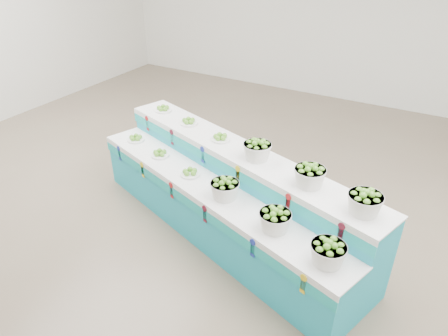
{
  "coord_description": "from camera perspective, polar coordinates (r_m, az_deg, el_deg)",
  "views": [
    {
      "loc": [
        2.37,
        -3.65,
        3.22
      ],
      "look_at": [
        0.38,
        -0.18,
        0.87
      ],
      "focal_mm": 32.83,
      "sensor_mm": 36.0,
      "label": 1
    }
  ],
  "objects": [
    {
      "name": "plate_lower_left",
      "position": [
        5.7,
        -12.21,
        4.15
      ],
      "size": [
        0.29,
        0.29,
        0.09
      ],
      "primitive_type": "cylinder",
      "rotation": [
        0.0,
        0.0,
        -0.32
      ],
      "color": "white",
      "rests_on": "display_stand"
    },
    {
      "name": "basket_lower_left",
      "position": [
        4.35,
        0.11,
        -2.88
      ],
      "size": [
        0.4,
        0.4,
        0.22
      ],
      "primitive_type": null,
      "rotation": [
        0.0,
        0.0,
        -0.32
      ],
      "color": "silver",
      "rests_on": "display_stand"
    },
    {
      "name": "basket_upper_mid",
      "position": [
        4.09,
        11.85,
        -1.0
      ],
      "size": [
        0.4,
        0.4,
        0.22
      ],
      "primitive_type": null,
      "rotation": [
        0.0,
        0.0,
        -0.32
      ],
      "color": "silver",
      "rests_on": "display_stand"
    },
    {
      "name": "plate_upper_right",
      "position": [
        4.91,
        -0.49,
        4.35
      ],
      "size": [
        0.29,
        0.29,
        0.09
      ],
      "primitive_type": "cylinder",
      "rotation": [
        0.0,
        0.0,
        -0.32
      ],
      "color": "white",
      "rests_on": "display_stand"
    },
    {
      "name": "ground",
      "position": [
        5.41,
        -2.57,
        -6.14
      ],
      "size": [
        10.0,
        10.0,
        0.0
      ],
      "primitive_type": "plane",
      "color": "#6E5C4B",
      "rests_on": "ground"
    },
    {
      "name": "back_wall",
      "position": [
        9.05,
        15.49,
        21.65
      ],
      "size": [
        10.0,
        0.0,
        10.0
      ],
      "primitive_type": "plane",
      "rotation": [
        1.57,
        0.0,
        0.0
      ],
      "color": "silver",
      "rests_on": "ground"
    },
    {
      "name": "basket_upper_right",
      "position": [
        3.83,
        19.01,
        -4.52
      ],
      "size": [
        0.4,
        0.4,
        0.22
      ],
      "primitive_type": null,
      "rotation": [
        0.0,
        0.0,
        -0.32
      ],
      "color": "silver",
      "rests_on": "display_stand"
    },
    {
      "name": "plate_upper_left",
      "position": [
        5.8,
        -8.49,
        8.23
      ],
      "size": [
        0.29,
        0.29,
        0.09
      ],
      "primitive_type": "cylinder",
      "rotation": [
        0.0,
        0.0,
        -0.32
      ],
      "color": "white",
      "rests_on": "display_stand"
    },
    {
      "name": "basket_lower_right",
      "position": [
        3.67,
        14.28,
        -11.3
      ],
      "size": [
        0.4,
        0.4,
        0.22
      ],
      "primitive_type": null,
      "rotation": [
        0.0,
        0.0,
        -0.32
      ],
      "color": "silver",
      "rests_on": "display_stand"
    },
    {
      "name": "display_stand",
      "position": [
        4.83,
        0.0,
        -3.68
      ],
      "size": [
        3.95,
        2.16,
        1.02
      ],
      "primitive_type": null,
      "rotation": [
        0.0,
        0.0,
        -0.32
      ],
      "color": "#20A6BF",
      "rests_on": "ground"
    },
    {
      "name": "basket_lower_mid",
      "position": [
        3.94,
        7.11,
        -7.14
      ],
      "size": [
        0.4,
        0.4,
        0.22
      ],
      "primitive_type": null,
      "rotation": [
        0.0,
        0.0,
        -0.32
      ],
      "color": "silver",
      "rests_on": "display_stand"
    },
    {
      "name": "basket_upper_left",
      "position": [
        4.48,
        4.65,
        2.55
      ],
      "size": [
        0.4,
        0.4,
        0.22
      ],
      "primitive_type": null,
      "rotation": [
        0.0,
        0.0,
        -0.32
      ],
      "color": "silver",
      "rests_on": "display_stand"
    },
    {
      "name": "plate_upper_mid",
      "position": [
        5.35,
        -4.94,
        6.53
      ],
      "size": [
        0.29,
        0.29,
        0.09
      ],
      "primitive_type": "cylinder",
      "rotation": [
        0.0,
        0.0,
        -0.32
      ],
      "color": "white",
      "rests_on": "display_stand"
    },
    {
      "name": "plate_lower_right",
      "position": [
        4.79,
        -4.76,
        -0.55
      ],
      "size": [
        0.29,
        0.29,
        0.09
      ],
      "primitive_type": "cylinder",
      "rotation": [
        0.0,
        0.0,
        -0.32
      ],
      "color": "white",
      "rests_on": "display_stand"
    },
    {
      "name": "plate_lower_mid",
      "position": [
        5.24,
        -8.93,
        2.08
      ],
      "size": [
        0.29,
        0.29,
        0.09
      ],
      "primitive_type": "cylinder",
      "rotation": [
        0.0,
        0.0,
        -0.32
      ],
      "color": "white",
      "rests_on": "display_stand"
    }
  ]
}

